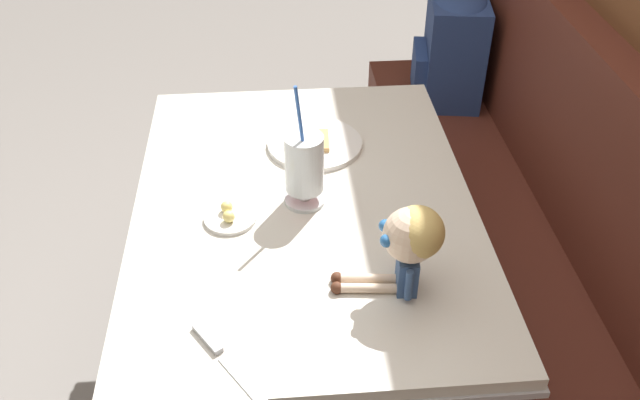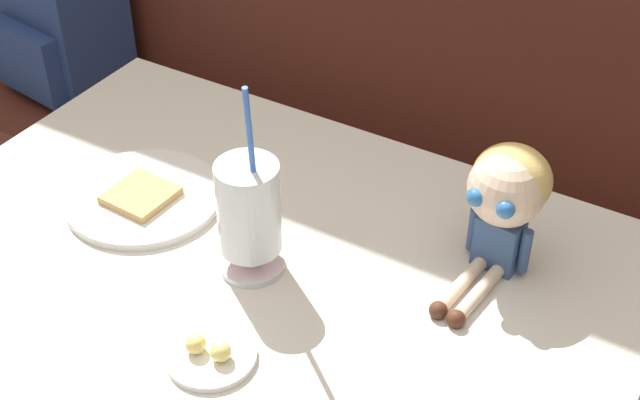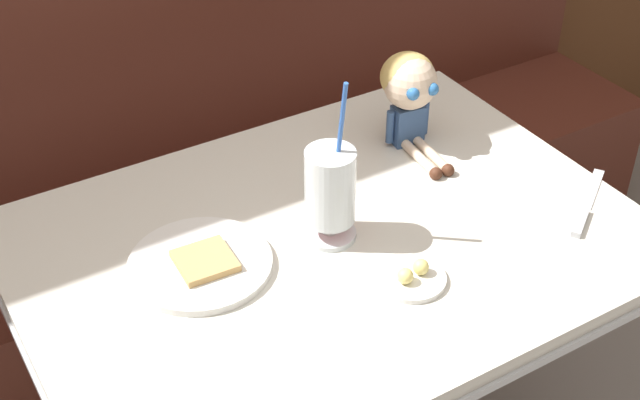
{
  "view_description": "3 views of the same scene",
  "coord_description": "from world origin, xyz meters",
  "px_view_note": "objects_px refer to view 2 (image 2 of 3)",
  "views": [
    {
      "loc": [
        1.28,
        0.11,
        1.73
      ],
      "look_at": [
        0.13,
        0.21,
        0.84
      ],
      "focal_mm": 38.47,
      "sensor_mm": 36.0,
      "label": 1
    },
    {
      "loc": [
        0.59,
        -0.61,
        1.62
      ],
      "look_at": [
        0.08,
        0.24,
        0.85
      ],
      "focal_mm": 50.72,
      "sensor_mm": 36.0,
      "label": 2
    },
    {
      "loc": [
        -0.66,
        -0.88,
        1.74
      ],
      "look_at": [
        -0.02,
        0.19,
        0.82
      ],
      "focal_mm": 49.73,
      "sensor_mm": 36.0,
      "label": 3
    }
  ],
  "objects_px": {
    "toast_plate": "(143,197)",
    "backpack": "(55,7)",
    "milkshake_glass": "(247,212)",
    "butter_saucer": "(210,354)",
    "seated_doll": "(506,195)"
  },
  "relations": [
    {
      "from": "butter_saucer",
      "to": "backpack",
      "type": "xyz_separation_m",
      "value": [
        -1.04,
        0.78,
        -0.09
      ]
    },
    {
      "from": "toast_plate",
      "to": "backpack",
      "type": "height_order",
      "value": "backpack"
    },
    {
      "from": "toast_plate",
      "to": "butter_saucer",
      "type": "distance_m",
      "value": 0.36
    },
    {
      "from": "toast_plate",
      "to": "milkshake_glass",
      "type": "height_order",
      "value": "milkshake_glass"
    },
    {
      "from": "milkshake_glass",
      "to": "backpack",
      "type": "distance_m",
      "value": 1.17
    },
    {
      "from": "toast_plate",
      "to": "backpack",
      "type": "relative_size",
      "value": 0.62
    },
    {
      "from": "milkshake_glass",
      "to": "butter_saucer",
      "type": "height_order",
      "value": "milkshake_glass"
    },
    {
      "from": "milkshake_glass",
      "to": "butter_saucer",
      "type": "relative_size",
      "value": 2.63
    },
    {
      "from": "seated_doll",
      "to": "butter_saucer",
      "type": "bearing_deg",
      "value": -124.46
    },
    {
      "from": "toast_plate",
      "to": "milkshake_glass",
      "type": "bearing_deg",
      "value": -9.82
    },
    {
      "from": "milkshake_glass",
      "to": "seated_doll",
      "type": "bearing_deg",
      "value": 31.33
    },
    {
      "from": "butter_saucer",
      "to": "seated_doll",
      "type": "xyz_separation_m",
      "value": [
        0.25,
        0.36,
        0.12
      ]
    },
    {
      "from": "butter_saucer",
      "to": "seated_doll",
      "type": "bearing_deg",
      "value": 55.54
    },
    {
      "from": "backpack",
      "to": "milkshake_glass",
      "type": "bearing_deg",
      "value": -31.45
    },
    {
      "from": "backpack",
      "to": "seated_doll",
      "type": "bearing_deg",
      "value": -17.87
    }
  ]
}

